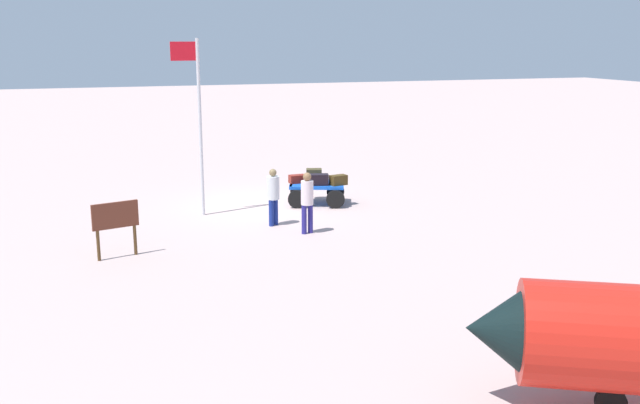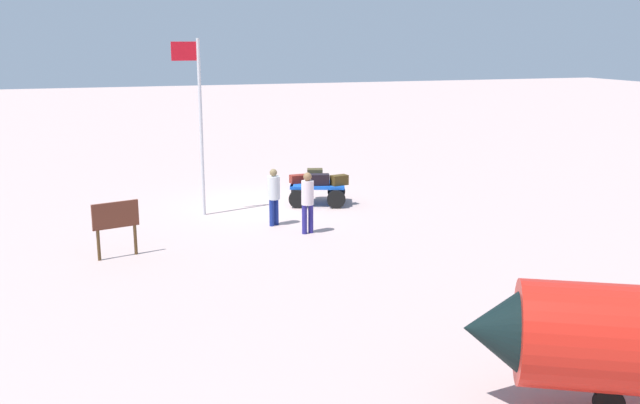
% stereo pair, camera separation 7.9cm
% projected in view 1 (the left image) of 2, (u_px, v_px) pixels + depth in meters
% --- Properties ---
extents(ground_plane, '(120.00, 120.00, 0.00)m').
position_uv_depth(ground_plane, '(264.00, 204.00, 23.04)').
color(ground_plane, '#B99E99').
extents(luggage_cart, '(2.13, 1.85, 0.69)m').
position_uv_depth(luggage_cart, '(316.00, 189.00, 23.00)').
color(luggage_cart, blue).
rests_on(luggage_cart, ground).
extents(suitcase_maroon, '(0.59, 0.51, 0.35)m').
position_uv_depth(suitcase_maroon, '(314.00, 174.00, 23.51)').
color(suitcase_maroon, '#3D361F').
rests_on(suitcase_maroon, luggage_cart).
extents(suitcase_tan, '(0.54, 0.33, 0.26)m').
position_uv_depth(suitcase_tan, '(297.00, 179.00, 22.97)').
color(suitcase_tan, maroon).
rests_on(suitcase_tan, luggage_cart).
extents(suitcase_olive, '(0.66, 0.47, 0.35)m').
position_uv_depth(suitcase_olive, '(319.00, 180.00, 22.63)').
color(suitcase_olive, black).
rests_on(suitcase_olive, luggage_cart).
extents(suitcase_dark, '(0.58, 0.39, 0.32)m').
position_uv_depth(suitcase_dark, '(338.00, 180.00, 22.64)').
color(suitcase_dark, '#443214').
rests_on(suitcase_dark, luggage_cart).
extents(worker_lead, '(0.50, 0.50, 1.64)m').
position_uv_depth(worker_lead, '(273.00, 193.00, 20.26)').
color(worker_lead, navy).
rests_on(worker_lead, ground).
extents(worker_trailing, '(0.41, 0.41, 1.70)m').
position_uv_depth(worker_trailing, '(307.00, 198.00, 19.41)').
color(worker_trailing, navy).
rests_on(worker_trailing, ground).
extents(flagpole, '(0.83, 0.10, 5.24)m').
position_uv_depth(flagpole, '(197.00, 115.00, 20.97)').
color(flagpole, silver).
rests_on(flagpole, ground).
extents(signboard, '(1.11, 0.35, 1.39)m').
position_uv_depth(signboard, '(116.00, 220.00, 17.26)').
color(signboard, '#4C3319').
rests_on(signboard, ground).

